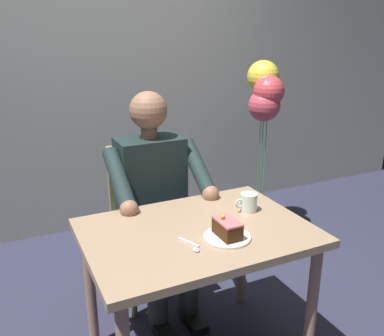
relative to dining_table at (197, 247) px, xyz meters
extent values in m
cube|color=#A8A8A1|center=(0.00, -1.72, 0.89)|extent=(6.40, 0.12, 3.00)
cube|color=#A18265|center=(0.00, 0.00, 0.07)|extent=(0.99, 0.70, 0.04)
cylinder|color=#A77C6A|center=(-0.43, 0.29, -0.27)|extent=(0.05, 0.05, 0.68)
cylinder|color=#A77C6A|center=(-0.43, -0.29, -0.27)|extent=(0.05, 0.05, 0.68)
cylinder|color=#A77C6A|center=(0.43, -0.29, -0.27)|extent=(0.05, 0.05, 0.68)
cube|color=#92875F|center=(0.00, -0.61, -0.18)|extent=(0.42, 0.42, 0.04)
cube|color=#92875F|center=(0.00, -0.80, 0.06)|extent=(0.38, 0.04, 0.45)
cylinder|color=#92875F|center=(-0.18, -0.43, -0.40)|extent=(0.04, 0.04, 0.43)
cylinder|color=#92875F|center=(0.18, -0.43, -0.40)|extent=(0.04, 0.04, 0.43)
cylinder|color=#92875F|center=(-0.18, -0.79, -0.40)|extent=(0.04, 0.04, 0.43)
cylinder|color=#92875F|center=(0.18, -0.79, -0.40)|extent=(0.04, 0.04, 0.43)
cube|color=#1E2C2D|center=(0.00, -0.59, 0.10)|extent=(0.36, 0.22, 0.53)
sphere|color=#9A6A52|center=(0.00, -0.59, 0.52)|extent=(0.20, 0.20, 0.20)
cylinder|color=#9A6A52|center=(0.00, -0.59, 0.40)|extent=(0.09, 0.09, 0.06)
cylinder|color=#1E2C2D|center=(-0.22, -0.45, 0.22)|extent=(0.08, 0.33, 0.26)
sphere|color=#9A6A52|center=(-0.22, -0.29, 0.11)|extent=(0.09, 0.09, 0.09)
cylinder|color=#1E2C2D|center=(0.22, -0.45, 0.22)|extent=(0.08, 0.33, 0.26)
sphere|color=#9A6A52|center=(0.22, -0.29, 0.11)|extent=(0.09, 0.09, 0.09)
cylinder|color=#303535|center=(-0.09, -0.47, -0.18)|extent=(0.13, 0.38, 0.14)
cylinder|color=#303535|center=(0.09, -0.47, -0.18)|extent=(0.13, 0.38, 0.14)
cylinder|color=#303535|center=(-0.09, -0.29, -0.41)|extent=(0.11, 0.11, 0.41)
cube|color=black|center=(-0.09, -0.23, -0.58)|extent=(0.09, 0.22, 0.05)
cylinder|color=#303535|center=(0.09, -0.29, -0.41)|extent=(0.11, 0.11, 0.41)
cube|color=black|center=(0.09, -0.23, -0.58)|extent=(0.09, 0.22, 0.05)
cylinder|color=silver|center=(-0.08, 0.13, 0.10)|extent=(0.20, 0.20, 0.01)
cube|color=#3F200E|center=(-0.08, 0.13, 0.13)|extent=(0.08, 0.13, 0.07)
cube|color=#CD696E|center=(-0.08, 0.13, 0.17)|extent=(0.08, 0.14, 0.01)
sphere|color=gold|center=(-0.06, 0.11, 0.19)|extent=(0.02, 0.02, 0.02)
cylinder|color=white|center=(-0.31, -0.07, 0.14)|extent=(0.08, 0.08, 0.09)
torus|color=white|center=(-0.26, -0.07, 0.14)|extent=(0.05, 0.01, 0.05)
cylinder|color=black|center=(-0.31, -0.07, 0.17)|extent=(0.07, 0.07, 0.01)
cube|color=silver|center=(0.09, 0.10, 0.09)|extent=(0.05, 0.11, 0.01)
ellipsoid|color=silver|center=(0.09, 0.17, 0.10)|extent=(0.03, 0.04, 0.01)
cylinder|color=#B2C1C6|center=(-1.03, -0.96, -0.50)|extent=(0.12, 0.12, 0.22)
sphere|color=yellow|center=(-1.04, -1.04, 0.61)|extent=(0.23, 0.23, 0.23)
cylinder|color=#4C9956|center=(-1.04, -1.04, 0.05)|extent=(0.01, 0.01, 0.88)
sphere|color=#DE4550|center=(-1.00, -0.90, 0.52)|extent=(0.22, 0.22, 0.22)
cylinder|color=#4C9956|center=(-1.00, -0.90, 0.01)|extent=(0.01, 0.01, 0.80)
sphere|color=#D44758|center=(-0.97, -0.91, 0.42)|extent=(0.23, 0.23, 0.23)
cylinder|color=#4C9956|center=(-0.97, -0.91, -0.04)|extent=(0.01, 0.01, 0.70)
camera|label=1|loc=(0.73, 1.47, 0.92)|focal=38.69mm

